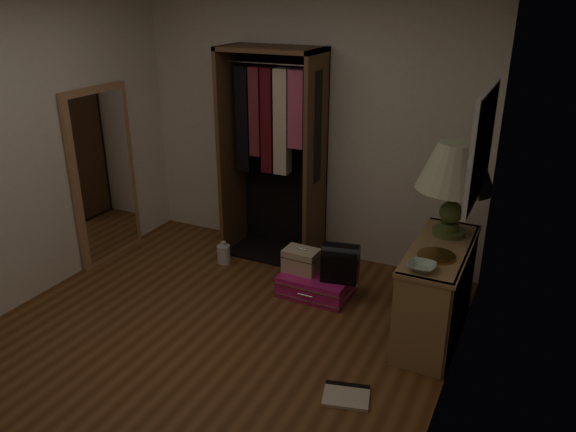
# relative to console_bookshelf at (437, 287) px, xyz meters

# --- Properties ---
(ground) EXTENTS (4.00, 4.00, 0.00)m
(ground) POSITION_rel_console_bookshelf_xyz_m (-1.54, -1.03, -0.40)
(ground) COLOR brown
(ground) RESTS_ON ground
(room_walls) EXTENTS (3.52, 4.02, 2.60)m
(room_walls) POSITION_rel_console_bookshelf_xyz_m (-1.46, -0.98, 1.10)
(room_walls) COLOR silver
(room_walls) RESTS_ON ground
(console_bookshelf) EXTENTS (0.42, 1.12, 0.75)m
(console_bookshelf) POSITION_rel_console_bookshelf_xyz_m (0.00, 0.00, 0.00)
(console_bookshelf) COLOR #99734A
(console_bookshelf) RESTS_ON ground
(open_wardrobe) EXTENTS (0.96, 0.50, 2.05)m
(open_wardrobe) POSITION_rel_console_bookshelf_xyz_m (-1.76, 0.75, 0.81)
(open_wardrobe) COLOR brown
(open_wardrobe) RESTS_ON ground
(floor_mirror) EXTENTS (0.06, 0.80, 1.70)m
(floor_mirror) POSITION_rel_console_bookshelf_xyz_m (-3.24, -0.03, 0.45)
(floor_mirror) COLOR #AD7B54
(floor_mirror) RESTS_ON ground
(pink_suitcase) EXTENTS (0.63, 0.47, 0.19)m
(pink_suitcase) POSITION_rel_console_bookshelf_xyz_m (-1.07, 0.15, -0.30)
(pink_suitcase) COLOR #CA1872
(pink_suitcase) RESTS_ON ground
(train_case) EXTENTS (0.31, 0.22, 0.22)m
(train_case) POSITION_rel_console_bookshelf_xyz_m (-1.22, 0.16, -0.10)
(train_case) COLOR #BFB292
(train_case) RESTS_ON pink_suitcase
(black_bag) EXTENTS (0.35, 0.26, 0.34)m
(black_bag) POSITION_rel_console_bookshelf_xyz_m (-0.85, 0.16, -0.03)
(black_bag) COLOR black
(black_bag) RESTS_ON pink_suitcase
(table_lamp) EXTENTS (0.73, 0.73, 0.73)m
(table_lamp) POSITION_rel_console_bookshelf_xyz_m (0.00, 0.24, 0.89)
(table_lamp) COLOR #47592B
(table_lamp) RESTS_ON console_bookshelf
(brass_tray) EXTENTS (0.29, 0.29, 0.02)m
(brass_tray) POSITION_rel_console_bookshelf_xyz_m (0.00, -0.20, 0.36)
(brass_tray) COLOR #B17D44
(brass_tray) RESTS_ON console_bookshelf
(ceramic_bowl) EXTENTS (0.20, 0.20, 0.05)m
(ceramic_bowl) POSITION_rel_console_bookshelf_xyz_m (-0.05, -0.45, 0.37)
(ceramic_bowl) COLOR #9DBCA2
(ceramic_bowl) RESTS_ON console_bookshelf
(white_jug) EXTENTS (0.15, 0.15, 0.23)m
(white_jug) POSITION_rel_console_bookshelf_xyz_m (-2.13, 0.31, -0.30)
(white_jug) COLOR silver
(white_jug) RESTS_ON ground
(floor_book) EXTENTS (0.36, 0.31, 0.03)m
(floor_book) POSITION_rel_console_bookshelf_xyz_m (-0.35, -1.02, -0.39)
(floor_book) COLOR beige
(floor_book) RESTS_ON ground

